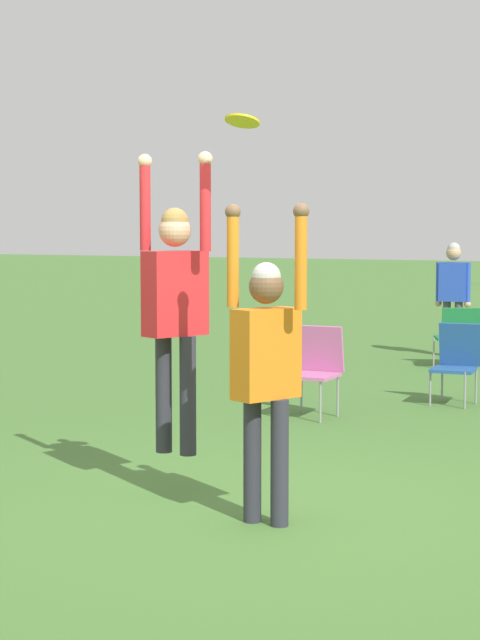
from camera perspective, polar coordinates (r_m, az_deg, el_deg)
ground_plane at (r=7.55m, az=0.53°, el=-10.06°), size 120.00×120.00×0.00m
person_jumping at (r=7.72m, az=-3.48°, el=1.35°), size 0.62×0.51×2.18m
person_defending at (r=6.98m, az=1.40°, el=-1.92°), size 0.61×0.49×2.11m
frisbee at (r=7.27m, az=0.12°, el=10.57°), size 0.24×0.23×0.08m
camping_chair_2 at (r=12.19m, az=11.48°, el=-2.02°), size 0.53×0.57×0.90m
camping_chair_4 at (r=15.53m, az=11.53°, el=-0.64°), size 0.73×0.79×0.83m
camping_chair_5 at (r=11.14m, az=4.04°, el=-2.36°), size 0.53×0.57×0.94m
person_spectator_near at (r=16.72m, az=11.30°, el=1.70°), size 0.57×0.26×1.75m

